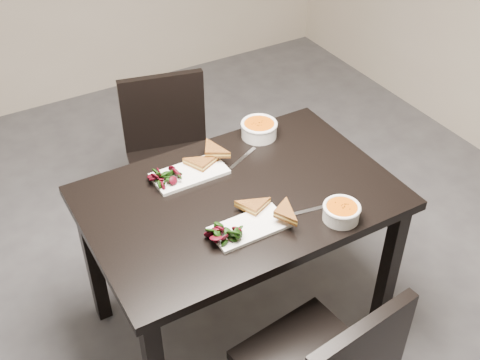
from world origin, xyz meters
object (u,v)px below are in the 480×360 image
at_px(chair_far, 170,151).
at_px(plate_far, 190,174).
at_px(table, 240,213).
at_px(plate_near, 249,227).
at_px(soup_bowl_near, 341,211).
at_px(soup_bowl_far, 259,128).

height_order(chair_far, plate_far, chair_far).
height_order(table, chair_far, chair_far).
height_order(chair_far, plate_near, chair_far).
xyz_separation_m(table, plate_near, (-0.07, -0.19, 0.11)).
height_order(soup_bowl_near, plate_far, soup_bowl_near).
height_order(table, soup_bowl_near, soup_bowl_near).
bearing_deg(soup_bowl_near, plate_far, 125.41).
xyz_separation_m(soup_bowl_near, plate_far, (-0.37, 0.52, -0.03)).
bearing_deg(plate_near, chair_far, 84.10).
xyz_separation_m(chair_far, plate_near, (-0.10, -0.94, 0.27)).
xyz_separation_m(table, soup_bowl_far, (0.27, 0.31, 0.14)).
bearing_deg(table, soup_bowl_near, -50.99).
bearing_deg(soup_bowl_near, soup_bowl_far, 87.88).
relative_size(table, chair_far, 1.41).
height_order(plate_near, plate_far, same).
relative_size(chair_far, soup_bowl_near, 6.04).
relative_size(chair_far, plate_far, 2.83).
relative_size(plate_far, soup_bowl_far, 1.86).
xyz_separation_m(plate_near, plate_far, (-0.05, 0.39, 0.00)).
xyz_separation_m(table, plate_far, (-0.12, 0.21, 0.11)).
distance_m(plate_near, soup_bowl_far, 0.60).
bearing_deg(table, plate_near, -110.38).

